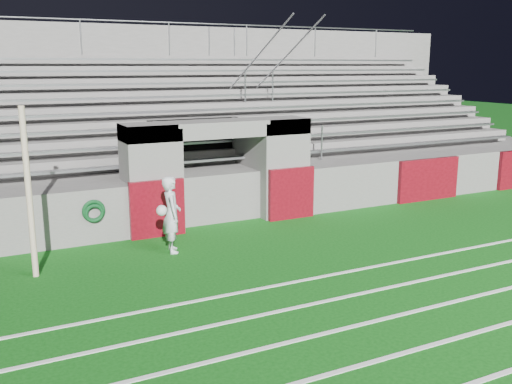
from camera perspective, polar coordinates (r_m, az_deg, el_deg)
ground at (r=11.73m, az=3.10°, el=-7.06°), size 90.00×90.00×0.00m
field_post at (r=11.34m, az=-21.76°, el=-0.15°), size 0.11×0.11×3.24m
field_markings at (r=8.18m, az=21.57°, el=-17.14°), size 28.00×8.09×0.01m
stadium_structure at (r=18.56m, az=-9.17°, el=4.83°), size 26.00×8.48×5.42m
goalkeeper_with_ball at (r=12.28m, az=-8.47°, el=-2.21°), size 0.64×0.67×1.66m
hose_coil at (r=13.10m, az=-15.91°, el=-1.92°), size 0.52×0.14×0.52m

